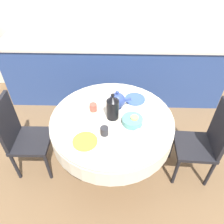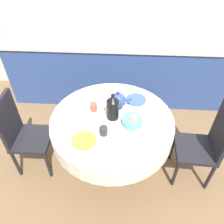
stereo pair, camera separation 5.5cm
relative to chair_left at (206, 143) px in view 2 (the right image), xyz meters
name	(u,v)px [view 2 (the right image)]	position (x,y,z in m)	size (l,w,h in m)	color
ground_plane	(112,165)	(-0.95, 0.05, -0.52)	(12.00, 12.00, 0.00)	brown
wall_back	(120,6)	(-0.95, 1.77, 0.78)	(7.00, 0.05, 2.60)	silver
kitchen_counter	(118,70)	(-0.95, 1.43, -0.05)	(3.24, 0.64, 0.95)	#2D4784
dining_table	(112,127)	(-0.95, 0.05, 0.12)	(1.21, 1.21, 0.77)	olive
chair_left	(206,143)	(0.00, 0.00, 0.00)	(0.42, 0.42, 0.96)	black
chair_right	(23,132)	(-1.90, 0.03, 0.00)	(0.41, 0.41, 0.96)	black
plate_near_left	(84,141)	(-1.18, -0.26, 0.26)	(0.22, 0.22, 0.01)	orange
cup_near_left	(104,131)	(-1.01, -0.16, 0.29)	(0.07, 0.07, 0.08)	#28282D
plate_near_right	(143,138)	(-0.66, -0.20, 0.26)	(0.22, 0.22, 0.01)	white
cup_near_right	(134,121)	(-0.74, -0.02, 0.29)	(0.07, 0.07, 0.08)	#DBB766
plate_far_left	(89,99)	(-1.22, 0.32, 0.26)	(0.22, 0.22, 0.01)	white
cup_far_left	(94,107)	(-1.14, 0.16, 0.29)	(0.07, 0.07, 0.08)	#CC4C3D
plate_far_right	(136,100)	(-0.71, 0.34, 0.26)	(0.22, 0.22, 0.01)	#3856AD
cup_far_right	(119,102)	(-0.89, 0.26, 0.29)	(0.07, 0.07, 0.08)	#5BA39E
coffee_carafe	(113,108)	(-0.94, 0.06, 0.37)	(0.12, 0.12, 0.29)	black
teapot	(118,100)	(-0.90, 0.21, 0.34)	(0.22, 0.16, 0.21)	#33478E
fruit_bowl	(132,121)	(-0.76, -0.02, 0.28)	(0.19, 0.19, 0.06)	#569993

